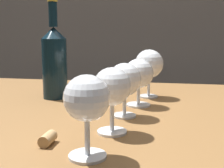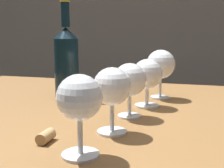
{
  "view_description": "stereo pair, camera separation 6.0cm",
  "coord_description": "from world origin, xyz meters",
  "px_view_note": "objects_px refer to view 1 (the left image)",
  "views": [
    {
      "loc": [
        0.04,
        -0.78,
        0.92
      ],
      "look_at": [
        -0.07,
        -0.2,
        0.82
      ],
      "focal_mm": 48.15,
      "sensor_mm": 36.0,
      "label": 1
    },
    {
      "loc": [
        0.09,
        -0.76,
        0.92
      ],
      "look_at": [
        -0.07,
        -0.2,
        0.82
      ],
      "focal_mm": 48.15,
      "sensor_mm": 36.0,
      "label": 2
    }
  ],
  "objects_px": {
    "wine_glass_port": "(87,101)",
    "wine_glass_white": "(125,81)",
    "wine_glass_cabernet": "(149,65)",
    "cork": "(48,139)",
    "wine_bottle": "(54,61)",
    "wine_glass_pinot": "(112,88)",
    "wine_glass_amber": "(139,75)"
  },
  "relations": [
    {
      "from": "wine_glass_pinot",
      "to": "cork",
      "type": "bearing_deg",
      "value": -140.76
    },
    {
      "from": "wine_glass_port",
      "to": "wine_bottle",
      "type": "height_order",
      "value": "wine_bottle"
    },
    {
      "from": "wine_glass_white",
      "to": "wine_glass_cabernet",
      "type": "height_order",
      "value": "wine_glass_cabernet"
    },
    {
      "from": "wine_glass_white",
      "to": "wine_glass_amber",
      "type": "relative_size",
      "value": 1.0
    },
    {
      "from": "wine_glass_port",
      "to": "wine_glass_amber",
      "type": "relative_size",
      "value": 1.05
    },
    {
      "from": "cork",
      "to": "wine_bottle",
      "type": "bearing_deg",
      "value": 108.82
    },
    {
      "from": "wine_glass_white",
      "to": "wine_bottle",
      "type": "relative_size",
      "value": 0.43
    },
    {
      "from": "wine_glass_white",
      "to": "wine_glass_cabernet",
      "type": "relative_size",
      "value": 0.87
    },
    {
      "from": "wine_glass_port",
      "to": "cork",
      "type": "xyz_separation_m",
      "value": [
        -0.09,
        0.04,
        -0.08
      ]
    },
    {
      "from": "wine_glass_pinot",
      "to": "cork",
      "type": "relative_size",
      "value": 3.22
    },
    {
      "from": "wine_glass_pinot",
      "to": "wine_glass_amber",
      "type": "bearing_deg",
      "value": 82.57
    },
    {
      "from": "wine_glass_white",
      "to": "cork",
      "type": "relative_size",
      "value": 3.13
    },
    {
      "from": "wine_glass_pinot",
      "to": "wine_glass_cabernet",
      "type": "distance_m",
      "value": 0.36
    },
    {
      "from": "wine_glass_cabernet",
      "to": "wine_bottle",
      "type": "height_order",
      "value": "wine_bottle"
    },
    {
      "from": "wine_glass_pinot",
      "to": "cork",
      "type": "xyz_separation_m",
      "value": [
        -0.1,
        -0.09,
        -0.08
      ]
    },
    {
      "from": "wine_glass_cabernet",
      "to": "wine_bottle",
      "type": "relative_size",
      "value": 0.49
    },
    {
      "from": "wine_glass_amber",
      "to": "wine_glass_cabernet",
      "type": "height_order",
      "value": "wine_glass_cabernet"
    },
    {
      "from": "wine_glass_port",
      "to": "cork",
      "type": "distance_m",
      "value": 0.13
    },
    {
      "from": "wine_glass_cabernet",
      "to": "wine_bottle",
      "type": "distance_m",
      "value": 0.29
    },
    {
      "from": "wine_glass_amber",
      "to": "cork",
      "type": "distance_m",
      "value": 0.36
    },
    {
      "from": "wine_glass_amber",
      "to": "cork",
      "type": "bearing_deg",
      "value": -112.66
    },
    {
      "from": "wine_bottle",
      "to": "cork",
      "type": "xyz_separation_m",
      "value": [
        0.13,
        -0.38,
        -0.11
      ]
    },
    {
      "from": "wine_glass_port",
      "to": "wine_glass_cabernet",
      "type": "distance_m",
      "value": 0.49
    },
    {
      "from": "wine_glass_port",
      "to": "wine_glass_white",
      "type": "relative_size",
      "value": 1.05
    },
    {
      "from": "wine_glass_pinot",
      "to": "wine_bottle",
      "type": "bearing_deg",
      "value": 128.43
    },
    {
      "from": "wine_glass_white",
      "to": "cork",
      "type": "height_order",
      "value": "wine_glass_white"
    },
    {
      "from": "wine_glass_port",
      "to": "wine_glass_white",
      "type": "xyz_separation_m",
      "value": [
        0.03,
        0.25,
        -0.01
      ]
    },
    {
      "from": "wine_glass_cabernet",
      "to": "cork",
      "type": "xyz_separation_m",
      "value": [
        -0.16,
        -0.44,
        -0.09
      ]
    },
    {
      "from": "wine_glass_port",
      "to": "wine_glass_white",
      "type": "bearing_deg",
      "value": 84.11
    },
    {
      "from": "wine_bottle",
      "to": "cork",
      "type": "relative_size",
      "value": 7.25
    },
    {
      "from": "wine_glass_amber",
      "to": "wine_glass_port",
      "type": "bearing_deg",
      "value": -97.62
    },
    {
      "from": "wine_glass_cabernet",
      "to": "wine_glass_port",
      "type": "bearing_deg",
      "value": -98.25
    }
  ]
}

